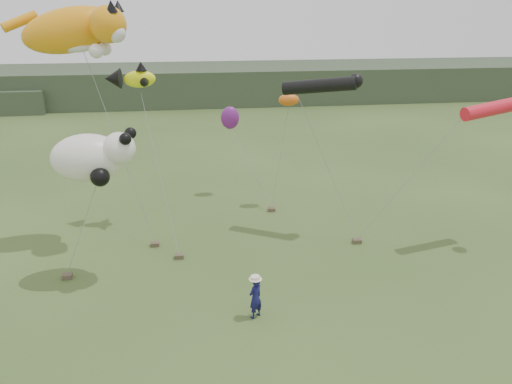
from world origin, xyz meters
The scene contains 9 objects.
ground centered at (0.00, 0.00, 0.00)m, with size 120.00×120.00×0.00m, color #385123.
headland centered at (-3.11, 44.69, 1.92)m, with size 90.00×13.00×4.00m.
festival_attendant centered at (-0.23, -1.00, 0.83)m, with size 0.60×0.40×1.66m, color #14154C.
sandbag_anchors centered at (-1.52, 5.18, 0.10)m, with size 13.81×6.46×0.20m.
cat_kite centered at (-6.89, 6.70, 10.00)m, with size 5.56×2.96×2.65m.
fish_kite centered at (-5.14, 8.71, 7.62)m, with size 2.59×1.74×1.34m.
tube_kites centered at (7.60, 5.03, 7.12)m, with size 11.00×4.61×1.86m.
panda_kite centered at (-6.19, 2.90, 5.36)m, with size 3.39×2.20×2.11m.
misc_kites centered at (1.06, 11.56, 5.18)m, with size 4.18×2.91×2.38m.
Camera 1 is at (-2.38, -16.75, 11.02)m, focal length 35.00 mm.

